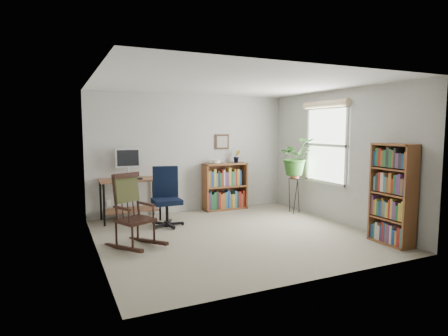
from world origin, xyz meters
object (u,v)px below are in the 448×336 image
desk (130,200)px  tall_bookshelf (393,194)px  rocking_chair (135,210)px  office_chair (167,197)px  low_bookshelf (225,186)px

desk → tall_bookshelf: 4.49m
desk → rocking_chair: bearing=-98.1°
desk → office_chair: bearing=-55.4°
rocking_chair → tall_bookshelf: 3.77m
office_chair → desk: bearing=134.8°
office_chair → rocking_chair: bearing=-118.0°
desk → rocking_chair: size_ratio=1.00×
desk → rocking_chair: (-0.23, -1.65, 0.15)m
office_chair → rocking_chair: size_ratio=0.98×
desk → office_chair: 0.89m
desk → low_bookshelf: (2.01, 0.12, 0.10)m
desk → rocking_chair: rocking_chair is taller
desk → office_chair: office_chair is taller
tall_bookshelf → desk: bearing=136.6°
rocking_chair → tall_bookshelf: (3.49, -1.43, 0.20)m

